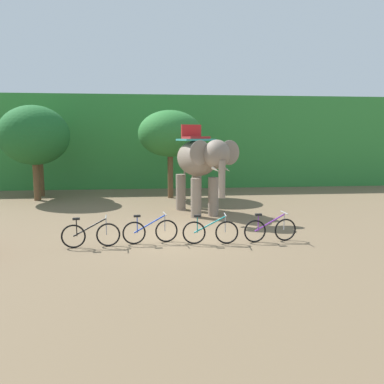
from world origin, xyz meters
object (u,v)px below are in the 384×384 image
(elephant, at_px, (200,162))
(bike_teal, at_px, (210,232))
(tree_center_right, at_px, (38,134))
(tree_far_right, at_px, (170,134))
(bike_black, at_px, (91,235))
(tree_left, at_px, (34,136))
(bike_blue, at_px, (150,231))
(bike_purple, at_px, (270,230))

(elephant, height_order, bike_teal, elephant)
(tree_center_right, height_order, tree_far_right, tree_center_right)
(tree_far_right, xyz_separation_m, bike_teal, (0.76, -9.30, -3.02))
(bike_black, bearing_deg, tree_center_right, 111.97)
(tree_left, height_order, tree_far_right, tree_left)
(bike_blue, distance_m, bike_purple, 3.72)
(bike_blue, bearing_deg, elephant, 64.95)
(bike_teal, bearing_deg, elephant, 87.03)
(elephant, bearing_deg, bike_teal, -92.97)
(bike_purple, bearing_deg, elephant, 109.73)
(tree_far_right, height_order, bike_blue, tree_far_right)
(elephant, distance_m, bike_purple, 5.22)
(bike_blue, bearing_deg, tree_center_right, 120.24)
(tree_center_right, xyz_separation_m, bike_teal, (7.84, -10.60, -3.02))
(bike_black, bearing_deg, tree_far_right, 73.17)
(bike_black, height_order, bike_blue, same)
(tree_left, bearing_deg, elephant, -29.42)
(bike_teal, distance_m, bike_purple, 1.90)
(tree_left, bearing_deg, tree_center_right, 97.46)
(tree_left, distance_m, bike_blue, 11.01)
(tree_left, xyz_separation_m, bike_teal, (7.65, -9.13, -2.94))
(tree_center_right, bearing_deg, elephant, -36.21)
(tree_far_right, bearing_deg, bike_teal, -85.35)
(bike_black, xyz_separation_m, bike_teal, (3.57, -0.01, 0.00))
(elephant, height_order, bike_black, elephant)
(tree_far_right, height_order, bike_purple, tree_far_right)
(elephant, bearing_deg, bike_purple, -70.27)
(bike_blue, bearing_deg, tree_far_right, 83.29)
(elephant, distance_m, bike_blue, 5.20)
(tree_left, relative_size, bike_teal, 2.83)
(bike_purple, bearing_deg, bike_black, -179.33)
(elephant, bearing_deg, tree_center_right, 143.79)
(tree_far_right, relative_size, bike_teal, 2.72)
(tree_far_right, height_order, bike_teal, tree_far_right)
(tree_center_right, height_order, bike_teal, tree_center_right)
(tree_far_right, height_order, bike_black, tree_far_right)
(tree_left, xyz_separation_m, tree_far_right, (6.89, 0.17, 0.09))
(tree_far_right, xyz_separation_m, elephant, (1.00, -4.62, -1.21))
(elephant, relative_size, bike_purple, 2.48)
(tree_center_right, height_order, elephant, tree_center_right)
(tree_left, height_order, bike_black, tree_left)
(tree_left, height_order, bike_blue, tree_left)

